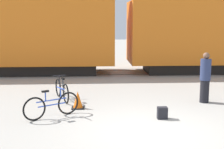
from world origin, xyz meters
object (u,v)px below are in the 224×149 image
bicycle_blue (52,105)px  traffic_cone (78,100)px  bicycle_black (62,90)px  person_in_navy (205,78)px  backpack (162,113)px  freight_train (121,22)px

bicycle_blue → traffic_cone: 1.16m
bicycle_black → traffic_cone: bicycle_black is taller
person_in_navy → traffic_cone: (-4.28, -0.50, -0.60)m
backpack → traffic_cone: (-2.45, 1.23, 0.08)m
backpack → bicycle_blue: bearing=174.4°
backpack → traffic_cone: bearing=153.4°
bicycle_blue → backpack: bicycle_blue is taller
freight_train → traffic_cone: bearing=-105.8°
person_in_navy → freight_train: bearing=175.8°
bicycle_black → person_in_navy: size_ratio=0.97×
bicycle_black → person_in_navy: (4.90, -0.63, 0.50)m
freight_train → bicycle_blue: freight_train is taller
freight_train → bicycle_blue: size_ratio=16.15×
freight_train → person_in_navy: size_ratio=13.97×
bicycle_blue → backpack: (3.15, -0.31, -0.19)m
bicycle_blue → person_in_navy: size_ratio=0.86×
freight_train → backpack: 8.60m
person_in_navy → backpack: bearing=-70.3°
bicycle_black → backpack: 3.88m
freight_train → person_in_navy: freight_train is taller
person_in_navy → backpack: person_in_navy is taller
freight_train → person_in_navy: (2.30, -6.47, -1.86)m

